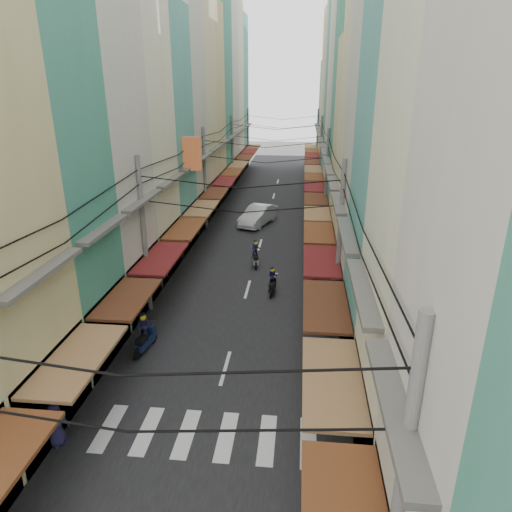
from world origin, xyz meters
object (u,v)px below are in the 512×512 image
Objects in this scene: market_umbrella at (407,340)px; traffic_sign at (358,379)px; bicycle at (368,319)px; white_car at (258,224)px.

traffic_sign is (-2.16, -2.94, 0.14)m from market_umbrella.
traffic_sign reaches higher than bicycle.
traffic_sign is at bearing -126.37° from market_umbrella.
white_car is 17.87m from bicycle.
bicycle is 0.55× the size of traffic_sign.
market_umbrella is 3.65m from traffic_sign.
bicycle is 5.99m from market_umbrella.
bicycle is at bearing -47.20° from white_car.
market_umbrella reaches higher than white_car.
market_umbrella is at bearing -51.42° from white_car.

